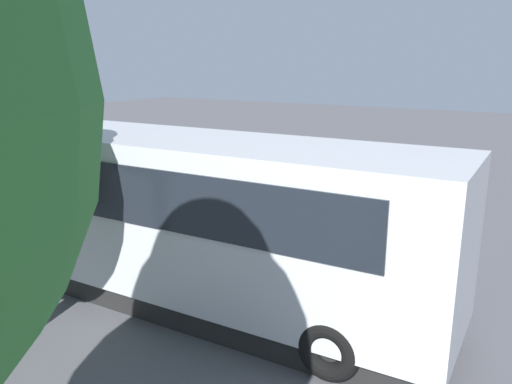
# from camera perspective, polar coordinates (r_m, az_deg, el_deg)

# --- Properties ---
(ground_plane) EXTENTS (80.00, 80.00, 0.00)m
(ground_plane) POSITION_cam_1_polar(r_m,az_deg,el_deg) (14.24, 4.09, -4.49)
(ground_plane) COLOR #4C4C51
(tour_bus) EXTENTS (11.12, 2.83, 3.25)m
(tour_bus) POSITION_cam_1_polar(r_m,az_deg,el_deg) (10.18, -9.72, -2.71)
(tour_bus) COLOR #B7BABF
(tour_bus) RESTS_ON ground_plane
(spectator_far_left) EXTENTS (0.58, 0.34, 1.81)m
(spectator_far_left) POSITION_cam_1_polar(r_m,az_deg,el_deg) (11.99, 1.48, -2.67)
(spectator_far_left) COLOR #473823
(spectator_far_left) RESTS_ON ground_plane
(spectator_left) EXTENTS (0.57, 0.39, 1.72)m
(spectator_left) POSITION_cam_1_polar(r_m,az_deg,el_deg) (12.49, -3.32, -2.27)
(spectator_left) COLOR black
(spectator_left) RESTS_ON ground_plane
(spectator_centre) EXTENTS (0.57, 0.39, 1.68)m
(spectator_centre) POSITION_cam_1_polar(r_m,az_deg,el_deg) (13.23, -6.99, -1.51)
(spectator_centre) COLOR #473823
(spectator_centre) RESTS_ON ground_plane
(parked_motorcycle_silver) EXTENTS (2.05, 0.58, 0.99)m
(parked_motorcycle_silver) POSITION_cam_1_polar(r_m,az_deg,el_deg) (12.31, -5.76, -5.23)
(parked_motorcycle_silver) COLOR black
(parked_motorcycle_silver) RESTS_ON ground_plane
(stunt_motorcycle) EXTENTS (1.88, 1.08, 1.23)m
(stunt_motorcycle) POSITION_cam_1_polar(r_m,az_deg,el_deg) (17.23, 0.16, 1.02)
(stunt_motorcycle) COLOR black
(stunt_motorcycle) RESTS_ON ground_plane
(bay_line_a) EXTENTS (0.31, 4.73, 0.01)m
(bay_line_a) POSITION_cam_1_polar(r_m,az_deg,el_deg) (14.04, 19.81, -5.61)
(bay_line_a) COLOR white
(bay_line_a) RESTS_ON ground_plane
(bay_line_b) EXTENTS (0.30, 4.53, 0.01)m
(bay_line_b) POSITION_cam_1_polar(r_m,az_deg,el_deg) (14.79, 9.13, -3.90)
(bay_line_b) COLOR white
(bay_line_b) RESTS_ON ground_plane
(bay_line_c) EXTENTS (0.26, 3.61, 0.01)m
(bay_line_c) POSITION_cam_1_polar(r_m,az_deg,el_deg) (16.01, -0.18, -2.28)
(bay_line_c) COLOR white
(bay_line_c) RESTS_ON ground_plane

